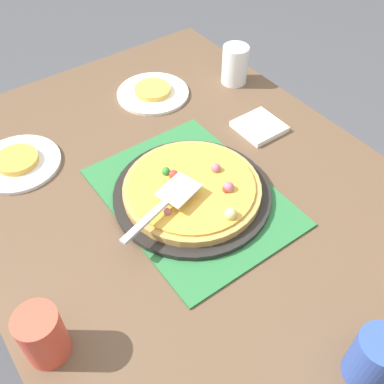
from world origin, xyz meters
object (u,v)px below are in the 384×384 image
(served_slice_right, at_px, (17,160))
(cup_far, at_px, (42,335))
(plate_near_left, at_px, (153,93))
(pizza_pan, at_px, (192,194))
(napkin_stack, at_px, (259,127))
(cup_near, at_px, (372,359))
(cup_corner, at_px, (235,65))
(served_slice_left, at_px, (153,90))
(pizza, at_px, (192,188))
(pizza_server, at_px, (165,203))
(plate_far_right, at_px, (18,163))

(served_slice_right, xyz_separation_m, cup_far, (-0.51, 0.14, 0.04))
(plate_near_left, bearing_deg, pizza_pan, 159.63)
(plate_near_left, relative_size, napkin_stack, 1.83)
(cup_near, relative_size, cup_corner, 1.00)
(served_slice_left, distance_m, cup_corner, 0.27)
(pizza, height_order, served_slice_right, pizza)
(plate_near_left, height_order, pizza_server, pizza_server)
(plate_near_left, xyz_separation_m, cup_corner, (-0.09, -0.25, 0.06))
(pizza, height_order, cup_corner, cup_corner)
(cup_near, bearing_deg, napkin_stack, -26.53)
(pizza, height_order, cup_far, cup_far)
(cup_far, bearing_deg, cup_corner, -60.17)
(pizza_server, bearing_deg, pizza_pan, -73.24)
(served_slice_right, bearing_deg, pizza, -140.46)
(cup_corner, distance_m, pizza_server, 0.61)
(plate_far_right, bearing_deg, pizza, -140.46)
(served_slice_left, height_order, cup_far, cup_far)
(pizza_pan, xyz_separation_m, napkin_stack, (0.10, -0.31, -0.01))
(cup_near, bearing_deg, pizza_server, 10.44)
(cup_near, distance_m, napkin_stack, 0.70)
(pizza, height_order, pizza_server, pizza_server)
(plate_near_left, distance_m, cup_far, 0.82)
(cup_near, height_order, cup_far, same)
(napkin_stack, bearing_deg, plate_far_right, 66.93)
(cup_far, relative_size, cup_corner, 1.00)
(cup_corner, bearing_deg, cup_near, 154.50)
(plate_far_right, xyz_separation_m, cup_near, (-0.88, -0.30, 0.06))
(pizza, bearing_deg, cup_far, 109.25)
(plate_far_right, xyz_separation_m, cup_far, (-0.51, 0.14, 0.06))
(served_slice_left, height_order, served_slice_right, same)
(plate_far_right, bearing_deg, cup_far, 164.89)
(cup_corner, bearing_deg, plate_near_left, 69.86)
(pizza_pan, height_order, cup_near, cup_near)
(served_slice_right, distance_m, cup_far, 0.53)
(plate_near_left, xyz_separation_m, served_slice_left, (0.00, 0.00, 0.01))
(pizza_pan, xyz_separation_m, plate_far_right, (0.36, 0.30, -0.01))
(pizza, xyz_separation_m, cup_far, (-0.15, 0.44, 0.03))
(served_slice_left, height_order, napkin_stack, served_slice_left)
(cup_near, relative_size, cup_far, 1.00)
(plate_near_left, bearing_deg, served_slice_right, 97.32)
(pizza_pan, distance_m, pizza_server, 0.11)
(plate_far_right, xyz_separation_m, served_slice_left, (0.06, -0.45, 0.01))
(cup_near, bearing_deg, plate_far_right, 18.51)
(pizza, relative_size, cup_near, 2.75)
(plate_near_left, bearing_deg, pizza_server, 150.85)
(cup_corner, bearing_deg, served_slice_left, 69.86)
(pizza, distance_m, served_slice_left, 0.45)
(plate_far_right, bearing_deg, pizza_pan, -140.38)
(cup_far, height_order, pizza_server, cup_far)
(pizza, distance_m, plate_far_right, 0.47)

